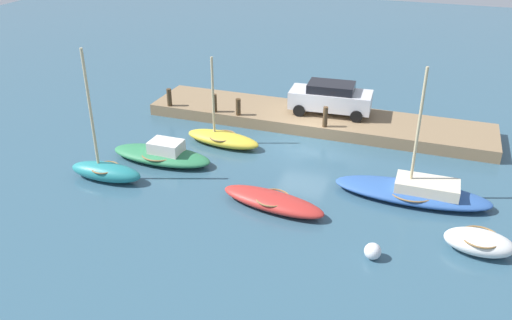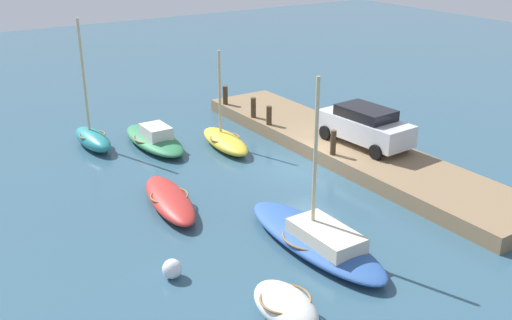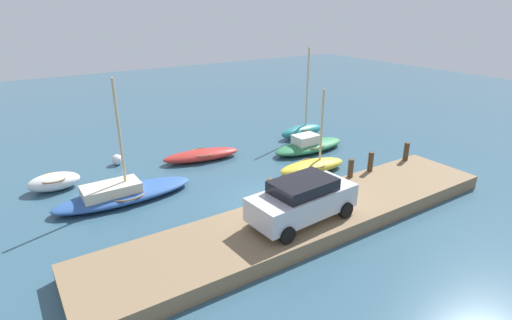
# 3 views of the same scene
# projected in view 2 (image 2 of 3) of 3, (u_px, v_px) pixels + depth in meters

# --- Properties ---
(ground_plane) EXTENTS (84.00, 84.00, 0.00)m
(ground_plane) POSITION_uv_depth(u_px,v_px,m) (303.00, 166.00, 25.82)
(ground_plane) COLOR #33566B
(dock_platform) EXTENTS (18.59, 3.63, 0.62)m
(dock_platform) POSITION_uv_depth(u_px,v_px,m) (347.00, 148.00, 26.97)
(dock_platform) COLOR #846B4C
(dock_platform) RESTS_ON ground_plane
(sailboat_blue) EXTENTS (6.38, 2.10, 5.65)m
(sailboat_blue) POSITION_uv_depth(u_px,v_px,m) (316.00, 238.00, 19.26)
(sailboat_blue) COLOR #2D569E
(sailboat_blue) RESTS_ON ground_plane
(motorboat_green) EXTENTS (5.00, 1.88, 1.08)m
(motorboat_green) POSITION_uv_depth(u_px,v_px,m) (154.00, 139.00, 27.97)
(motorboat_green) COLOR #2D7A4C
(motorboat_green) RESTS_ON ground_plane
(dinghy_white) EXTENTS (2.44, 1.46, 0.83)m
(dinghy_white) POSITION_uv_depth(u_px,v_px,m) (285.00, 306.00, 15.80)
(dinghy_white) COLOR white
(dinghy_white) RESTS_ON ground_plane
(rowboat_teal) EXTENTS (3.43, 1.24, 5.92)m
(rowboat_teal) POSITION_uv_depth(u_px,v_px,m) (93.00, 138.00, 27.82)
(rowboat_teal) COLOR teal
(rowboat_teal) RESTS_ON ground_plane
(rowboat_yellow) EXTENTS (4.07, 1.75, 4.49)m
(rowboat_yellow) POSITION_uv_depth(u_px,v_px,m) (225.00, 140.00, 27.79)
(rowboat_yellow) COLOR gold
(rowboat_yellow) RESTS_ON ground_plane
(rowboat_red) EXTENTS (4.63, 2.06, 0.62)m
(rowboat_red) POSITION_uv_depth(u_px,v_px,m) (170.00, 199.00, 22.05)
(rowboat_red) COLOR #B72D28
(rowboat_red) RESTS_ON ground_plane
(mooring_post_west) EXTENTS (0.25, 0.25, 1.08)m
(mooring_post_west) POSITION_uv_depth(u_px,v_px,m) (333.00, 142.00, 25.24)
(mooring_post_west) COLOR #47331E
(mooring_post_west) RESTS_ON dock_platform
(mooring_post_mid_west) EXTENTS (0.27, 0.27, 0.92)m
(mooring_post_mid_west) POSITION_uv_depth(u_px,v_px,m) (269.00, 115.00, 28.97)
(mooring_post_mid_west) COLOR #47331E
(mooring_post_mid_west) RESTS_ON dock_platform
(mooring_post_mid_east) EXTENTS (0.26, 0.26, 1.01)m
(mooring_post_mid_east) POSITION_uv_depth(u_px,v_px,m) (253.00, 108.00, 30.04)
(mooring_post_mid_east) COLOR #47331E
(mooring_post_mid_east) RESTS_ON dock_platform
(mooring_post_east) EXTENTS (0.27, 0.27, 0.99)m
(mooring_post_east) POSITION_uv_depth(u_px,v_px,m) (225.00, 95.00, 32.19)
(mooring_post_east) COLOR #47331E
(mooring_post_east) RESTS_ON dock_platform
(parked_car) EXTENTS (4.46, 2.23, 1.71)m
(parked_car) POSITION_uv_depth(u_px,v_px,m) (365.00, 125.00, 26.22)
(parked_car) COLOR silver
(parked_car) RESTS_ON dock_platform
(marker_buoy) EXTENTS (0.60, 0.60, 0.60)m
(marker_buoy) POSITION_uv_depth(u_px,v_px,m) (172.00, 269.00, 17.70)
(marker_buoy) COLOR silver
(marker_buoy) RESTS_ON ground_plane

